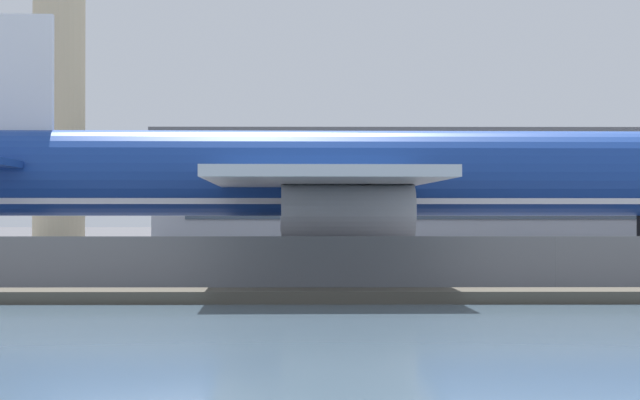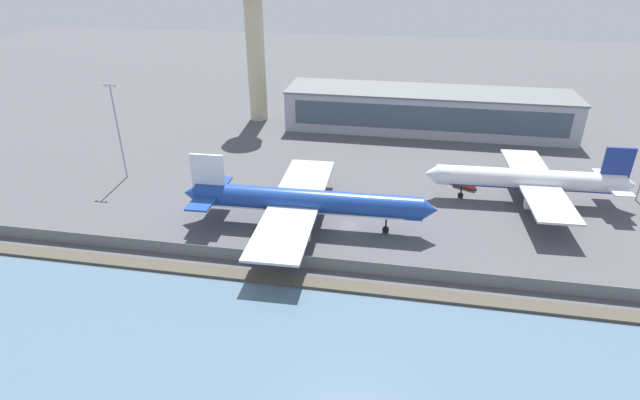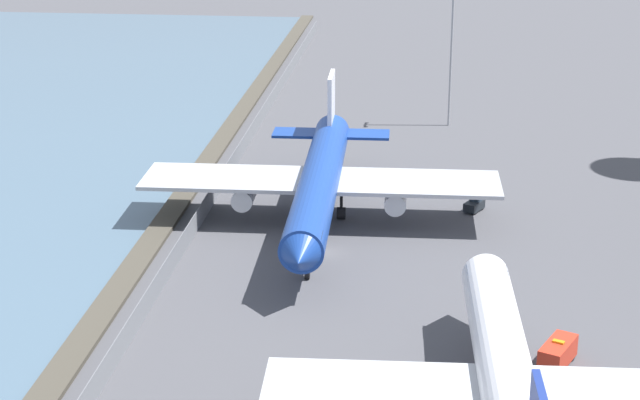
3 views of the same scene
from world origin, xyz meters
name	(u,v)px [view 1 (image 1 of 3)]	position (x,y,z in m)	size (l,w,h in m)	color
ground_plane	(500,276)	(0.00, 0.00, 0.00)	(500.00, 500.00, 0.00)	#4C4C51
shoreline_seawall	(578,296)	(0.00, -20.50, 0.25)	(320.00, 3.00, 0.50)	#474238
perimeter_fence	(556,265)	(0.00, -16.00, 1.29)	(280.00, 0.10, 2.57)	slate
cargo_jet_blue	(341,177)	(-9.12, -1.38, 5.62)	(51.76, 44.35, 14.74)	#193D93
baggage_tug	(237,252)	(-16.03, 17.77, 0.81)	(3.58, 2.91, 1.80)	#1E2328
control_tower	(59,7)	(-38.47, 66.63, 26.38)	(11.45, 11.45, 46.43)	#C6B793
terminal_building	(556,189)	(16.24, 65.24, 6.21)	(86.89, 19.57, 12.39)	#9EA3AD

